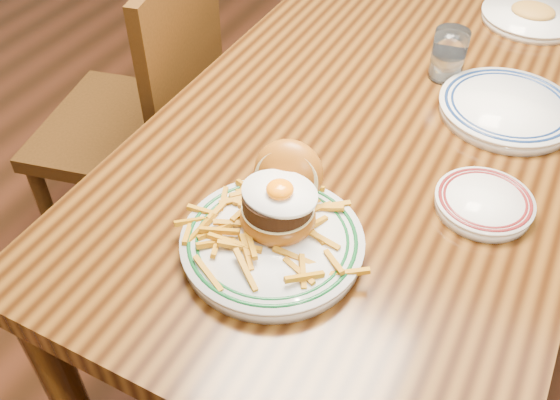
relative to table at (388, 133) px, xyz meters
The scene contains 8 objects.
floor 0.66m from the table, ahead, with size 6.00×6.00×0.00m, color black.
table is the anchor object (origin of this frame).
chair_left 0.67m from the table, behind, with size 0.53×0.53×0.96m.
main_plate 0.50m from the table, 93.85° to the right, with size 0.30×0.32×0.15m.
side_plate 0.36m from the table, 43.13° to the right, with size 0.17×0.17×0.03m.
rear_plate 0.26m from the table, 15.22° to the left, with size 0.28×0.28×0.03m.
water_glass 0.21m from the table, 63.76° to the left, with size 0.08×0.08×0.11m.
far_plate 0.54m from the table, 68.97° to the left, with size 0.25×0.25×0.05m.
Camera 1 is at (0.30, -1.10, 1.52)m, focal length 40.00 mm.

